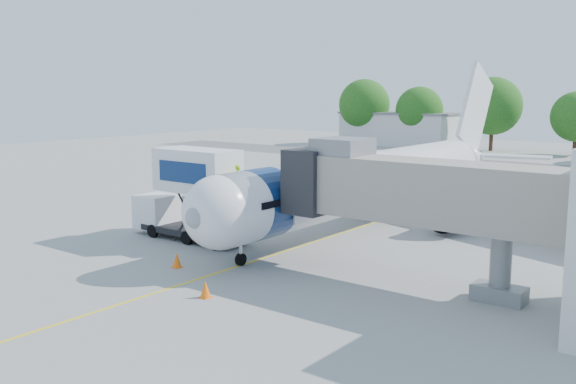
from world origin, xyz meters
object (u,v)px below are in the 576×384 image
Objects in this scene: jet_bridge at (406,191)px; ground_tug at (156,289)px; aircraft at (376,179)px; catering_hiloader at (190,194)px.

jet_bridge reaches higher than ground_tug.
aircraft is 4.44× the size of catering_hiloader.
aircraft is 2.71× the size of jet_bridge.
ground_tug is (-6.76, -9.17, -3.66)m from jet_bridge.
aircraft is at bearing 125.70° from jet_bridge.
ground_tug is (7.50, -9.17, -2.07)m from catering_hiloader.
aircraft is 12.77m from catering_hiloader.
jet_bridge is 1.64× the size of catering_hiloader.
ground_tug is at bearing -86.52° from aircraft.
catering_hiloader is at bearing -119.41° from aircraft.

